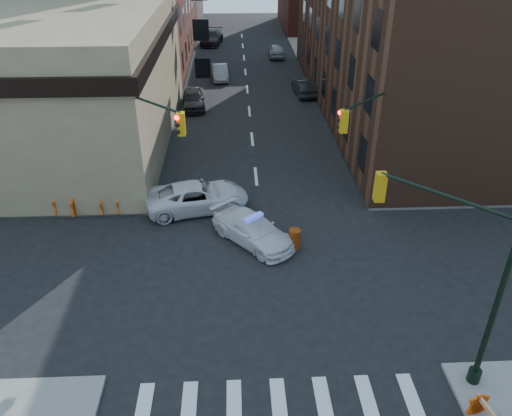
{
  "coord_description": "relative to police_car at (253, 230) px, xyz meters",
  "views": [
    {
      "loc": [
        -1.27,
        -17.83,
        14.11
      ],
      "look_at": [
        -0.35,
        2.36,
        2.2
      ],
      "focal_mm": 35.0,
      "sensor_mm": 36.0,
      "label": 1
    }
  ],
  "objects": [
    {
      "name": "ground",
      "position": [
        0.49,
        -2.82,
        -0.69
      ],
      "size": [
        140.0,
        140.0,
        0.0
      ],
      "primitive_type": "plane",
      "color": "black",
      "rests_on": "ground"
    },
    {
      "name": "sidewalk_nw",
      "position": [
        -22.51,
        29.93,
        -0.62
      ],
      "size": [
        34.0,
        54.5,
        0.15
      ],
      "primitive_type": "cube",
      "color": "gray",
      "rests_on": "ground"
    },
    {
      "name": "sidewalk_ne",
      "position": [
        23.49,
        29.93,
        -0.62
      ],
      "size": [
        34.0,
        54.5,
        0.15
      ],
      "primitive_type": "cube",
      "color": "gray",
      "rests_on": "ground"
    },
    {
      "name": "bank_building",
      "position": [
        -16.51,
        13.68,
        3.81
      ],
      "size": [
        22.0,
        22.0,
        9.0
      ],
      "primitive_type": "cube",
      "color": "#998964",
      "rests_on": "ground"
    },
    {
      "name": "commercial_row_ne",
      "position": [
        13.49,
        19.68,
        6.31
      ],
      "size": [
        14.0,
        34.0,
        14.0
      ],
      "primitive_type": "cube",
      "color": "#4E2D1F",
      "rests_on": "ground"
    },
    {
      "name": "signal_pole_se",
      "position": [
        6.53,
        -8.34,
        3.92
      ],
      "size": [
        5.4,
        5.27,
        8.0
      ],
      "rotation": [
        0.0,
        0.0,
        2.36
      ],
      "color": "black",
      "rests_on": "sidewalk_se"
    },
    {
      "name": "signal_pole_nw",
      "position": [
        -5.36,
        2.52,
        3.65
      ],
      "size": [
        3.58,
        3.67,
        8.0
      ],
      "rotation": [
        0.0,
        0.0,
        -0.79
      ],
      "color": "black",
      "rests_on": "sidewalk_nw"
    },
    {
      "name": "signal_pole_ne",
      "position": [
        6.33,
        2.53,
        3.65
      ],
      "size": [
        3.67,
        3.58,
        8.0
      ],
      "rotation": [
        0.0,
        0.0,
        -2.36
      ],
      "color": "black",
      "rests_on": "sidewalk_ne"
    },
    {
      "name": "tree_ne_near",
      "position": [
        7.99,
        23.18,
        2.8
      ],
      "size": [
        3.0,
        3.0,
        4.85
      ],
      "color": "black",
      "rests_on": "sidewalk_ne"
    },
    {
      "name": "tree_ne_far",
      "position": [
        7.99,
        31.18,
        2.8
      ],
      "size": [
        3.0,
        3.0,
        4.85
      ],
      "color": "black",
      "rests_on": "sidewalk_ne"
    },
    {
      "name": "police_car",
      "position": [
        0.0,
        0.0,
        0.0
      ],
      "size": [
        4.57,
        4.86,
        1.38
      ],
      "primitive_type": "imported",
      "rotation": [
        0.0,
        0.0,
        0.71
      ],
      "color": "white",
      "rests_on": "ground"
    },
    {
      "name": "pickup",
      "position": [
        -2.9,
        3.33,
        0.09
      ],
      "size": [
        6.04,
        3.75,
        1.56
      ],
      "primitive_type": "imported",
      "rotation": [
        0.0,
        0.0,
        1.79
      ],
      "color": "silver",
      "rests_on": "ground"
    },
    {
      "name": "parked_car_wnear",
      "position": [
        -4.16,
        20.17,
        0.08
      ],
      "size": [
        2.21,
        4.64,
        1.53
      ],
      "primitive_type": "imported",
      "rotation": [
        0.0,
        0.0,
        0.09
      ],
      "color": "black",
      "rests_on": "ground"
    },
    {
      "name": "parked_car_wfar",
      "position": [
        -2.06,
        28.63,
        0.01
      ],
      "size": [
        1.71,
        4.3,
        1.39
      ],
      "primitive_type": "imported",
      "rotation": [
        0.0,
        0.0,
        0.06
      ],
      "color": "#919398",
      "rests_on": "ground"
    },
    {
      "name": "parked_car_wdeep",
      "position": [
        -3.35,
        44.32,
        0.13
      ],
      "size": [
        3.01,
        5.89,
        1.64
      ],
      "primitive_type": "imported",
      "rotation": [
        0.0,
        0.0,
        -0.13
      ],
      "color": "black",
      "rests_on": "ground"
    },
    {
      "name": "parked_car_enear",
      "position": [
        5.58,
        23.35,
        0.02
      ],
      "size": [
        1.9,
        4.44,
        1.42
      ],
      "primitive_type": "imported",
      "rotation": [
        0.0,
        0.0,
        3.23
      ],
      "color": "black",
      "rests_on": "ground"
    },
    {
      "name": "parked_car_efar",
      "position": [
        4.25,
        37.37,
        0.04
      ],
      "size": [
        1.86,
        4.36,
        1.47
      ],
      "primitive_type": "imported",
      "rotation": [
        0.0,
        0.0,
        3.11
      ],
      "color": "#95999D",
      "rests_on": "ground"
    },
    {
      "name": "pedestrian_a",
      "position": [
        -8.99,
        4.56,
        0.35
      ],
      "size": [
        0.78,
        0.73,
        1.79
      ],
      "primitive_type": "imported",
      "rotation": [
        0.0,
        0.0,
        -0.62
      ],
      "color": "black",
      "rests_on": "sidewalk_nw"
    },
    {
      "name": "pedestrian_b",
      "position": [
        -9.06,
        5.1,
        0.27
      ],
      "size": [
        0.95,
        0.84,
        1.61
      ],
      "primitive_type": "imported",
      "rotation": [
        0.0,
        0.0,
        0.35
      ],
      "color": "black",
      "rests_on": "sidewalk_nw"
    },
    {
      "name": "pedestrian_c",
      "position": [
        -11.23,
        5.73,
        0.44
      ],
      "size": [
        1.19,
        0.6,
        1.96
      ],
      "primitive_type": "imported",
      "rotation": [
        0.0,
        0.0,
        0.11
      ],
      "color": "black",
      "rests_on": "sidewalk_nw"
    },
    {
      "name": "barrel_road",
      "position": [
        2.02,
        -0.64,
        -0.18
      ],
      "size": [
        0.7,
        0.7,
        1.03
      ],
      "primitive_type": "cylinder",
      "rotation": [
        0.0,
        0.0,
        -0.26
      ],
      "color": "#C64109",
      "rests_on": "ground"
    },
    {
      "name": "barrel_bank",
      "position": [
        -5.01,
        2.79,
        -0.17
      ],
      "size": [
        0.71,
        0.71,
        1.04
      ],
      "primitive_type": "cylinder",
      "rotation": [
        0.0,
        0.0,
        0.24
      ],
      "color": "#CF6509",
      "rests_on": "ground"
    },
    {
      "name": "barricade_se_a",
      "position": [
        6.89,
        -10.82,
        -0.14
      ],
      "size": [
        0.73,
        1.16,
        0.81
      ],
      "primitive_type": null,
      "rotation": [
        0.0,
        0.0,
        1.76
      ],
      "color": "orange",
      "rests_on": "sidewalk_se"
    },
    {
      "name": "barricade_nw_a",
      "position": [
        -7.59,
        2.88,
        -0.11
      ],
      "size": [
        1.21,
        0.69,
        0.87
      ],
      "primitive_type": null,
      "rotation": [
        0.0,
        0.0,
        0.1
      ],
      "color": "#D34609",
      "rests_on": "sidewalk_nw"
    },
    {
      "name": "barricade_nw_b",
      "position": [
        -9.89,
        2.88,
        -0.04
      ],
      "size": [
        1.43,
        0.9,
        0.99
      ],
      "primitive_type": null,
      "rotation": [
        0.0,
        0.0,
        -0.19
      ],
      "color": "#F24F0B",
      "rests_on": "sidewalk_nw"
    }
  ]
}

